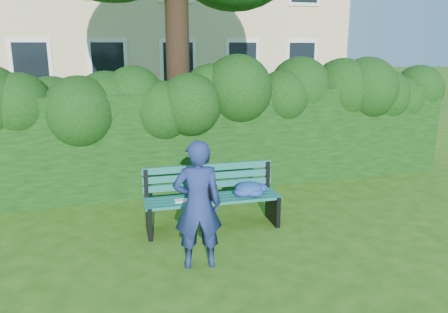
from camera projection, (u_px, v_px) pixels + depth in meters
name	position (u px, v px, depth m)	size (l,w,h in m)	color
ground	(236.00, 230.00, 6.29)	(80.00, 80.00, 0.00)	#2A5810
hedge	(199.00, 139.00, 8.11)	(10.00, 1.00, 1.80)	black
park_bench	(220.00, 194.00, 6.32)	(1.96, 0.66, 0.89)	#10524B
man_reading	(198.00, 205.00, 5.09)	(0.57, 0.37, 1.56)	navy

